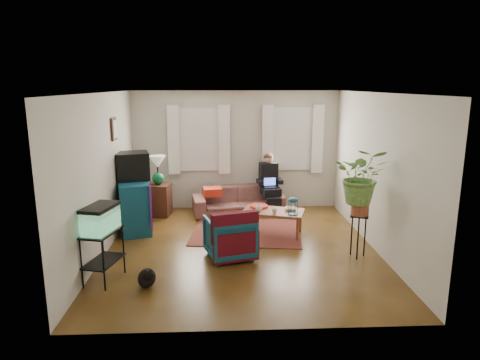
{
  "coord_description": "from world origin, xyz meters",
  "views": [
    {
      "loc": [
        -0.33,
        -6.85,
        2.73
      ],
      "look_at": [
        0.0,
        0.4,
        1.1
      ],
      "focal_mm": 32.0,
      "sensor_mm": 36.0,
      "label": 1
    }
  ],
  "objects_px": {
    "armchair": "(230,235)",
    "coffee_table": "(273,222)",
    "dresser": "(134,205)",
    "plant_stand": "(358,236)",
    "sofa": "(238,196)",
    "aquarium_stand": "(103,256)",
    "side_table": "(159,200)"
  },
  "relations": [
    {
      "from": "coffee_table",
      "to": "plant_stand",
      "type": "height_order",
      "value": "plant_stand"
    },
    {
      "from": "sofa",
      "to": "dresser",
      "type": "relative_size",
      "value": 1.79
    },
    {
      "from": "armchair",
      "to": "aquarium_stand",
      "type": "bearing_deg",
      "value": 6.79
    },
    {
      "from": "side_table",
      "to": "coffee_table",
      "type": "distance_m",
      "value": 2.62
    },
    {
      "from": "coffee_table",
      "to": "plant_stand",
      "type": "bearing_deg",
      "value": -25.46
    },
    {
      "from": "side_table",
      "to": "plant_stand",
      "type": "distance_m",
      "value": 4.26
    },
    {
      "from": "side_table",
      "to": "armchair",
      "type": "height_order",
      "value": "armchair"
    },
    {
      "from": "coffee_table",
      "to": "dresser",
      "type": "bearing_deg",
      "value": -171.14
    },
    {
      "from": "sofa",
      "to": "side_table",
      "type": "distance_m",
      "value": 1.69
    },
    {
      "from": "armchair",
      "to": "side_table",
      "type": "bearing_deg",
      "value": -74.44
    },
    {
      "from": "coffee_table",
      "to": "plant_stand",
      "type": "xyz_separation_m",
      "value": [
        1.23,
        -1.12,
        0.13
      ]
    },
    {
      "from": "dresser",
      "to": "plant_stand",
      "type": "bearing_deg",
      "value": -36.42
    },
    {
      "from": "sofa",
      "to": "armchair",
      "type": "xyz_separation_m",
      "value": [
        -0.23,
        -2.42,
        -0.01
      ]
    },
    {
      "from": "armchair",
      "to": "plant_stand",
      "type": "distance_m",
      "value": 2.06
    },
    {
      "from": "side_table",
      "to": "coffee_table",
      "type": "relative_size",
      "value": 0.61
    },
    {
      "from": "armchair",
      "to": "coffee_table",
      "type": "distance_m",
      "value": 1.34
    },
    {
      "from": "aquarium_stand",
      "to": "armchair",
      "type": "distance_m",
      "value": 1.96
    },
    {
      "from": "side_table",
      "to": "dresser",
      "type": "relative_size",
      "value": 0.63
    },
    {
      "from": "side_table",
      "to": "plant_stand",
      "type": "xyz_separation_m",
      "value": [
        3.51,
        -2.42,
        0.02
      ]
    },
    {
      "from": "dresser",
      "to": "aquarium_stand",
      "type": "xyz_separation_m",
      "value": [
        -0.01,
        -2.17,
        -0.12
      ]
    },
    {
      "from": "dresser",
      "to": "coffee_table",
      "type": "distance_m",
      "value": 2.66
    },
    {
      "from": "side_table",
      "to": "plant_stand",
      "type": "height_order",
      "value": "plant_stand"
    },
    {
      "from": "sofa",
      "to": "dresser",
      "type": "bearing_deg",
      "value": -162.33
    },
    {
      "from": "aquarium_stand",
      "to": "coffee_table",
      "type": "bearing_deg",
      "value": 48.81
    },
    {
      "from": "sofa",
      "to": "aquarium_stand",
      "type": "distance_m",
      "value": 3.78
    },
    {
      "from": "sofa",
      "to": "coffee_table",
      "type": "xyz_separation_m",
      "value": [
        0.59,
        -1.38,
        -0.15
      ]
    },
    {
      "from": "side_table",
      "to": "coffee_table",
      "type": "bearing_deg",
      "value": -29.67
    },
    {
      "from": "aquarium_stand",
      "to": "armchair",
      "type": "height_order",
      "value": "armchair"
    },
    {
      "from": "dresser",
      "to": "aquarium_stand",
      "type": "height_order",
      "value": "dresser"
    },
    {
      "from": "side_table",
      "to": "coffee_table",
      "type": "xyz_separation_m",
      "value": [
        2.28,
        -1.3,
        -0.11
      ]
    },
    {
      "from": "aquarium_stand",
      "to": "plant_stand",
      "type": "xyz_separation_m",
      "value": [
        3.86,
        0.68,
        -0.01
      ]
    },
    {
      "from": "armchair",
      "to": "coffee_table",
      "type": "relative_size",
      "value": 0.67
    }
  ]
}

